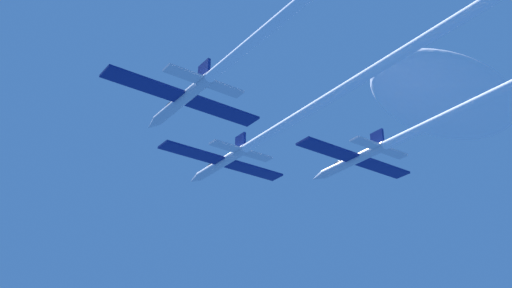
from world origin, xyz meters
TOP-DOWN VIEW (x-y plane):
  - jet_lead at (0.20, -16.24)m, footprint 14.89×52.04m
  - jet_left_wing at (-10.01, -25.66)m, footprint 14.89×52.21m
  - jet_right_wing at (10.80, -27.43)m, footprint 14.89×55.95m
  - cloud_wispy at (37.14, -5.13)m, footprint 28.40×15.62m

SIDE VIEW (x-z plane):
  - jet_right_wing at x=10.80m, z-range -1.31..1.16m
  - jet_left_wing at x=-10.01m, z-range -1.03..1.44m
  - jet_lead at x=0.20m, z-range -1.01..1.46m
  - cloud_wispy at x=37.14m, z-range 14.30..24.24m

